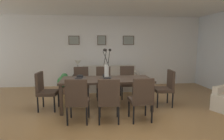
{
  "coord_description": "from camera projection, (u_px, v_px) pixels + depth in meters",
  "views": [
    {
      "loc": [
        -0.5,
        -3.68,
        1.59
      ],
      "look_at": [
        -0.04,
        0.81,
        0.94
      ],
      "focal_mm": 29.26,
      "sensor_mm": 36.0,
      "label": 1
    }
  ],
  "objects": [
    {
      "name": "centerpiece_vase",
      "position": [
        107.0,
        67.0,
        4.42
      ],
      "size": [
        0.21,
        0.23,
        0.73
      ],
      "color": "silver",
      "rests_on": "dining_table"
    },
    {
      "name": "dining_table",
      "position": [
        107.0,
        82.0,
        4.47
      ],
      "size": [
        2.2,
        0.89,
        0.74
      ],
      "color": "#3D2D23",
      "rests_on": "ground"
    },
    {
      "name": "potted_plant",
      "position": [
        63.0,
        82.0,
        5.79
      ],
      "size": [
        0.36,
        0.36,
        0.67
      ],
      "color": "brown",
      "rests_on": "ground"
    },
    {
      "name": "sofa",
      "position": [
        110.0,
        81.0,
        6.4
      ],
      "size": [
        1.9,
        0.84,
        0.8
      ],
      "color": "#B2A899",
      "rests_on": "ground"
    },
    {
      "name": "dining_chair_far_right",
      "position": [
        104.0,
        81.0,
        5.31
      ],
      "size": [
        0.45,
        0.45,
        0.92
      ],
      "color": "#3D2D23",
      "rests_on": "ground"
    },
    {
      "name": "dining_chair_near_left",
      "position": [
        77.0,
        99.0,
        3.62
      ],
      "size": [
        0.47,
        0.47,
        0.92
      ],
      "color": "#3D2D23",
      "rests_on": "ground"
    },
    {
      "name": "dining_chair_head_west",
      "position": [
        45.0,
        89.0,
        4.37
      ],
      "size": [
        0.46,
        0.46,
        0.92
      ],
      "color": "#3D2D23",
      "rests_on": "ground"
    },
    {
      "name": "bowl_near_left",
      "position": [
        79.0,
        79.0,
        4.19
      ],
      "size": [
        0.17,
        0.17,
        0.07
      ],
      "color": "black",
      "rests_on": "dining_table"
    },
    {
      "name": "placemat_far_left",
      "position": [
        107.0,
        80.0,
        4.27
      ],
      "size": [
        0.32,
        0.32,
        0.01
      ],
      "primitive_type": "cylinder",
      "color": "#4C4742",
      "rests_on": "dining_table"
    },
    {
      "name": "framed_picture_left",
      "position": [
        74.0,
        40.0,
        6.67
      ],
      "size": [
        0.4,
        0.03,
        0.33
      ],
      "color": "#473828"
    },
    {
      "name": "framed_picture_center",
      "position": [
        102.0,
        40.0,
        6.77
      ],
      "size": [
        0.33,
        0.03,
        0.35
      ],
      "color": "#473828"
    },
    {
      "name": "framed_picture_right",
      "position": [
        128.0,
        40.0,
        6.87
      ],
      "size": [
        0.43,
        0.03,
        0.34
      ],
      "color": "#473828"
    },
    {
      "name": "side_table",
      "position": [
        78.0,
        82.0,
        6.34
      ],
      "size": [
        0.36,
        0.36,
        0.52
      ],
      "primitive_type": "cube",
      "color": "black",
      "rests_on": "ground"
    },
    {
      "name": "bowl_far_right",
      "position": [
        106.0,
        76.0,
        4.66
      ],
      "size": [
        0.17,
        0.17,
        0.07
      ],
      "color": "black",
      "rests_on": "dining_table"
    },
    {
      "name": "back_wall_panel",
      "position": [
        106.0,
        51.0,
        6.92
      ],
      "size": [
        9.0,
        0.1,
        2.6
      ],
      "primitive_type": "cube",
      "color": "silver",
      "rests_on": "ground"
    },
    {
      "name": "dining_chair_mid_right",
      "position": [
        127.0,
        80.0,
        5.43
      ],
      "size": [
        0.46,
        0.46,
        0.92
      ],
      "color": "#3D2D23",
      "rests_on": "ground"
    },
    {
      "name": "placemat_near_right",
      "position": [
        80.0,
        78.0,
        4.59
      ],
      "size": [
        0.32,
        0.32,
        0.01
      ],
      "primitive_type": "cylinder",
      "color": "#4C4742",
      "rests_on": "dining_table"
    },
    {
      "name": "dining_chair_head_east",
      "position": [
        166.0,
        86.0,
        4.67
      ],
      "size": [
        0.47,
        0.47,
        0.92
      ],
      "color": "#3D2D23",
      "rests_on": "ground"
    },
    {
      "name": "placemat_far_right",
      "position": [
        106.0,
        77.0,
        4.66
      ],
      "size": [
        0.32,
        0.32,
        0.01
      ],
      "primitive_type": "cylinder",
      "color": "#4C4742",
      "rests_on": "dining_table"
    },
    {
      "name": "bowl_near_right",
      "position": [
        80.0,
        76.0,
        4.59
      ],
      "size": [
        0.17,
        0.17,
        0.07
      ],
      "color": "black",
      "rests_on": "dining_table"
    },
    {
      "name": "dining_chair_far_left",
      "position": [
        109.0,
        98.0,
        3.64
      ],
      "size": [
        0.47,
        0.47,
        0.92
      ],
      "color": "#3D2D23",
      "rests_on": "ground"
    },
    {
      "name": "table_lamp",
      "position": [
        78.0,
        64.0,
        6.25
      ],
      "size": [
        0.22,
        0.22,
        0.51
      ],
      "color": "#4C4C51",
      "rests_on": "side_table"
    },
    {
      "name": "bowl_far_left",
      "position": [
        107.0,
        79.0,
        4.26
      ],
      "size": [
        0.17,
        0.17,
        0.07
      ],
      "color": "black",
      "rests_on": "dining_table"
    },
    {
      "name": "dining_chair_mid_left",
      "position": [
        141.0,
        97.0,
        3.7
      ],
      "size": [
        0.46,
        0.46,
        0.92
      ],
      "color": "#3D2D23",
      "rests_on": "ground"
    },
    {
      "name": "placemat_near_left",
      "position": [
        79.0,
        81.0,
        4.2
      ],
      "size": [
        0.32,
        0.32,
        0.01
      ],
      "primitive_type": "cylinder",
      "color": "#4C4742",
      "rests_on": "dining_table"
    },
    {
      "name": "dining_chair_near_right",
      "position": [
        81.0,
        81.0,
        5.26
      ],
      "size": [
        0.46,
        0.46,
        0.92
      ],
      "color": "#3D2D23",
      "rests_on": "ground"
    },
    {
      "name": "ground_plane",
      "position": [
        118.0,
        119.0,
        3.9
      ],
      "size": [
        9.0,
        9.0,
        0.0
      ],
      "primitive_type": "plane",
      "color": "olive"
    }
  ]
}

